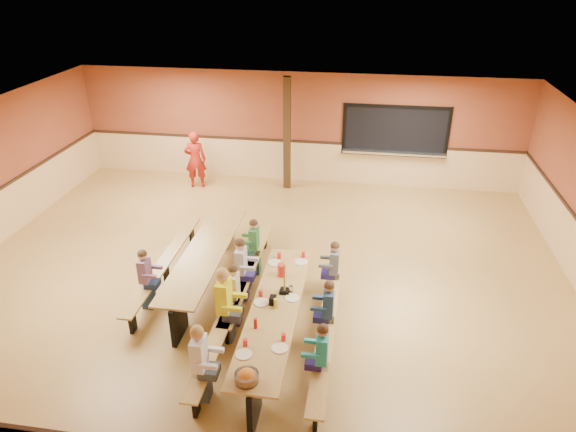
# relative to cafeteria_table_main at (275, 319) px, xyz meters

# --- Properties ---
(ground) EXTENTS (12.00, 12.00, 0.00)m
(ground) POSITION_rel_cafeteria_table_main_xyz_m (-0.61, 1.96, -0.53)
(ground) COLOR olive
(ground) RESTS_ON ground
(room_envelope) EXTENTS (12.04, 10.04, 3.02)m
(room_envelope) POSITION_rel_cafeteria_table_main_xyz_m (-0.61, 1.96, 0.16)
(room_envelope) COLOR brown
(room_envelope) RESTS_ON ground
(kitchen_pass_through) EXTENTS (2.78, 0.28, 1.38)m
(kitchen_pass_through) POSITION_rel_cafeteria_table_main_xyz_m (1.99, 6.92, 0.96)
(kitchen_pass_through) COLOR black
(kitchen_pass_through) RESTS_ON ground
(structural_post) EXTENTS (0.18, 0.18, 3.00)m
(structural_post) POSITION_rel_cafeteria_table_main_xyz_m (-0.81, 6.36, 0.97)
(structural_post) COLOR black
(structural_post) RESTS_ON ground
(cafeteria_table_main) EXTENTS (1.91, 3.70, 0.74)m
(cafeteria_table_main) POSITION_rel_cafeteria_table_main_xyz_m (0.00, 0.00, 0.00)
(cafeteria_table_main) COLOR #A37F41
(cafeteria_table_main) RESTS_ON ground
(cafeteria_table_second) EXTENTS (1.91, 3.70, 0.74)m
(cafeteria_table_second) POSITION_rel_cafeteria_table_main_xyz_m (-1.60, 1.53, 0.00)
(cafeteria_table_second) COLOR #A37F41
(cafeteria_table_second) RESTS_ON ground
(seated_child_white_left) EXTENTS (0.39, 0.32, 1.25)m
(seated_child_white_left) POSITION_rel_cafeteria_table_main_xyz_m (-0.83, -1.25, 0.10)
(seated_child_white_left) COLOR white
(seated_child_white_left) RESTS_ON ground
(seated_adult_yellow) EXTENTS (0.43, 0.35, 1.34)m
(seated_adult_yellow) POSITION_rel_cafeteria_table_main_xyz_m (-0.83, 0.03, 0.14)
(seated_adult_yellow) COLOR yellow
(seated_adult_yellow) RESTS_ON ground
(seated_child_grey_left) EXTENTS (0.38, 0.31, 1.22)m
(seated_child_grey_left) POSITION_rel_cafeteria_table_main_xyz_m (-0.83, 1.18, 0.09)
(seated_child_grey_left) COLOR #BBBBBB
(seated_child_grey_left) RESTS_ON ground
(seated_child_teal_right) EXTENTS (0.35, 0.29, 1.17)m
(seated_child_teal_right) POSITION_rel_cafeteria_table_main_xyz_m (0.83, -0.85, 0.06)
(seated_child_teal_right) COLOR teal
(seated_child_teal_right) RESTS_ON ground
(seated_child_navy_right) EXTENTS (0.35, 0.29, 1.17)m
(seated_child_navy_right) POSITION_rel_cafeteria_table_main_xyz_m (0.83, 0.20, 0.06)
(seated_child_navy_right) COLOR navy
(seated_child_navy_right) RESTS_ON ground
(seated_child_char_right) EXTENTS (0.34, 0.28, 1.16)m
(seated_child_char_right) POSITION_rel_cafeteria_table_main_xyz_m (0.83, 1.46, 0.05)
(seated_child_char_right) COLOR #53595F
(seated_child_char_right) RESTS_ON ground
(seated_child_purple_sec) EXTENTS (0.35, 0.28, 1.16)m
(seated_child_purple_sec) POSITION_rel_cafeteria_table_main_xyz_m (-2.42, 0.67, 0.06)
(seated_child_purple_sec) COLOR #79517B
(seated_child_purple_sec) RESTS_ON ground
(seated_child_green_sec) EXTENTS (0.35, 0.29, 1.17)m
(seated_child_green_sec) POSITION_rel_cafeteria_table_main_xyz_m (-0.77, 2.05, 0.06)
(seated_child_green_sec) COLOR #316E37
(seated_child_green_sec) RESTS_ON ground
(seated_child_tan_sec) EXTENTS (0.34, 0.28, 1.15)m
(seated_child_tan_sec) POSITION_rel_cafeteria_table_main_xyz_m (-0.77, 0.45, 0.05)
(seated_child_tan_sec) COLOR beige
(seated_child_tan_sec) RESTS_ON ground
(standing_woman) EXTENTS (0.64, 0.50, 1.56)m
(standing_woman) POSITION_rel_cafeteria_table_main_xyz_m (-3.25, 6.03, 0.26)
(standing_woman) COLOR #A51D12
(standing_woman) RESTS_ON ground
(punch_pitcher) EXTENTS (0.16, 0.16, 0.22)m
(punch_pitcher) POSITION_rel_cafeteria_table_main_xyz_m (-0.04, 0.93, 0.32)
(punch_pitcher) COLOR red
(punch_pitcher) RESTS_ON cafeteria_table_main
(chip_bowl) EXTENTS (0.32, 0.32, 0.15)m
(chip_bowl) POSITION_rel_cafeteria_table_main_xyz_m (-0.08, -1.57, 0.29)
(chip_bowl) COLOR orange
(chip_bowl) RESTS_ON cafeteria_table_main
(napkin_dispenser) EXTENTS (0.10, 0.14, 0.13)m
(napkin_dispenser) POSITION_rel_cafeteria_table_main_xyz_m (-0.05, 0.11, 0.28)
(napkin_dispenser) COLOR black
(napkin_dispenser) RESTS_ON cafeteria_table_main
(condiment_mustard) EXTENTS (0.06, 0.06, 0.17)m
(condiment_mustard) POSITION_rel_cafeteria_table_main_xyz_m (0.01, 0.01, 0.30)
(condiment_mustard) COLOR yellow
(condiment_mustard) RESTS_ON cafeteria_table_main
(condiment_ketchup) EXTENTS (0.06, 0.06, 0.17)m
(condiment_ketchup) POSITION_rel_cafeteria_table_main_xyz_m (-0.19, -0.52, 0.30)
(condiment_ketchup) COLOR #B2140F
(condiment_ketchup) RESTS_ON cafeteria_table_main
(table_paddle) EXTENTS (0.16, 0.16, 0.56)m
(table_paddle) POSITION_rel_cafeteria_table_main_xyz_m (0.09, 0.44, 0.35)
(table_paddle) COLOR black
(table_paddle) RESTS_ON cafeteria_table_main
(place_settings) EXTENTS (0.65, 3.30, 0.11)m
(place_settings) POSITION_rel_cafeteria_table_main_xyz_m (0.00, 0.00, 0.27)
(place_settings) COLOR beige
(place_settings) RESTS_ON cafeteria_table_main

